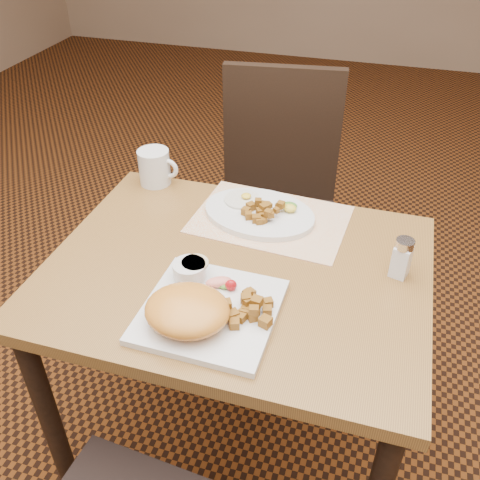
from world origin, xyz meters
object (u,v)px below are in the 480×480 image
Objects in this scene: plate_oval at (259,213)px; salt_shaker at (402,257)px; coffee_mug at (155,167)px; table at (237,301)px; chair_far at (276,194)px; plate_square at (210,311)px.

plate_oval is 0.40m from salt_shaker.
salt_shaker is at bearing -17.98° from coffee_mug.
table is at bearing -42.19° from coffee_mug.
plate_square is (0.05, -0.86, 0.22)m from chair_far.
chair_far is at bearing 96.85° from plate_oval.
plate_square is 2.30× the size of coffee_mug.
table is 0.93× the size of chair_far.
plate_oval is at bearing 159.15° from salt_shaker.
plate_oval is at bearing 89.37° from chair_far.
salt_shaker is at bearing 12.17° from table.
plate_square is (-0.01, -0.17, 0.12)m from table.
chair_far reaches higher than plate_square.
plate_square is at bearing -54.97° from coffee_mug.
salt_shaker is at bearing 117.75° from chair_far.
chair_far is 0.54m from coffee_mug.
plate_square is 2.80× the size of salt_shaker.
chair_far is at bearing 52.99° from coffee_mug.
plate_square is 0.45m from salt_shaker.
chair_far reaches higher than salt_shaker.
coffee_mug reaches higher than salt_shaker.
chair_far is 0.79m from salt_shaker.
coffee_mug is at bearing 165.30° from plate_oval.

